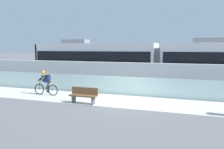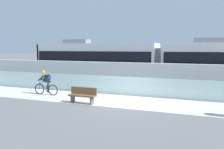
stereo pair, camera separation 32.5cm
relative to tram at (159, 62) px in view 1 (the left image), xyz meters
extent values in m
plane|color=slate|center=(-1.03, -6.85, -1.89)|extent=(200.00, 200.00, 0.00)
cube|color=silver|center=(-1.03, -6.85, -1.89)|extent=(32.00, 3.20, 0.01)
cube|color=silver|center=(-1.03, -5.00, -1.29)|extent=(32.00, 0.05, 1.20)
cube|color=silver|center=(-1.03, -3.20, -0.89)|extent=(32.00, 0.36, 2.01)
cube|color=#595654|center=(-1.03, -0.72, -1.89)|extent=(32.00, 0.08, 0.01)
cube|color=#595654|center=(-1.03, 0.72, -1.89)|extent=(32.00, 0.08, 0.01)
cube|color=silver|center=(-5.74, 0.00, 0.01)|extent=(11.00, 2.50, 3.10)
cube|color=black|center=(-5.74, 0.00, 0.36)|extent=(10.56, 2.54, 1.04)
cube|color=#19599E|center=(-5.74, 0.00, -1.36)|extent=(10.78, 2.53, 0.28)
cube|color=slate|center=(-7.72, 0.00, 1.74)|extent=(2.40, 1.10, 0.36)
cube|color=#232326|center=(-9.26, 0.00, -1.53)|extent=(1.40, 1.88, 0.20)
cylinder|color=black|center=(-9.26, -0.72, -1.59)|extent=(0.60, 0.10, 0.60)
cylinder|color=black|center=(-9.26, 0.72, -1.59)|extent=(0.60, 0.10, 0.60)
cube|color=#232326|center=(-2.22, 0.00, -1.53)|extent=(1.40, 1.88, 0.20)
cylinder|color=black|center=(-2.22, -0.72, -1.59)|extent=(0.60, 0.10, 0.60)
cylinder|color=black|center=(-2.22, 0.72, -1.59)|extent=(0.60, 0.10, 0.60)
cube|color=black|center=(-11.19, 0.00, 0.01)|extent=(0.16, 2.54, 2.94)
cube|color=slate|center=(3.78, 0.00, 1.74)|extent=(2.40, 1.10, 0.36)
cube|color=#232326|center=(2.24, 0.00, -1.53)|extent=(1.40, 1.88, 0.20)
cylinder|color=black|center=(2.24, -0.72, -1.59)|extent=(0.60, 0.10, 0.60)
cylinder|color=black|center=(2.24, 0.72, -1.59)|extent=(0.60, 0.10, 0.60)
cylinder|color=#59595B|center=(0.01, 0.00, 0.01)|extent=(0.60, 2.30, 2.30)
torus|color=black|center=(-6.72, -6.85, -1.53)|extent=(0.72, 0.06, 0.72)
cylinder|color=#99999E|center=(-6.72, -6.85, -1.53)|extent=(0.07, 0.10, 0.07)
torus|color=black|center=(-5.67, -6.85, -1.53)|extent=(0.72, 0.06, 0.72)
cylinder|color=#99999E|center=(-5.67, -6.85, -1.53)|extent=(0.07, 0.10, 0.07)
cylinder|color=#99999E|center=(-6.38, -6.85, -1.32)|extent=(0.60, 0.04, 0.58)
cylinder|color=#99999E|center=(-6.00, -6.85, -1.30)|extent=(0.22, 0.04, 0.59)
cylinder|color=#99999E|center=(-6.29, -6.85, -1.03)|extent=(0.76, 0.04, 0.07)
cylinder|color=#99999E|center=(-5.88, -6.85, -1.56)|extent=(0.43, 0.03, 0.09)
cylinder|color=#99999E|center=(-5.79, -6.85, -1.27)|extent=(0.27, 0.02, 0.53)
cylinder|color=black|center=(-6.69, -6.85, -1.29)|extent=(0.08, 0.03, 0.49)
cube|color=black|center=(-5.91, -6.85, -0.99)|extent=(0.24, 0.10, 0.05)
cylinder|color=black|center=(-6.67, -6.85, -0.94)|extent=(0.03, 0.58, 0.03)
cylinder|color=#262628|center=(-6.09, -6.85, -1.59)|extent=(0.18, 0.02, 0.18)
cube|color=black|center=(-6.13, -6.85, -0.78)|extent=(0.50, 0.28, 0.51)
cube|color=navy|center=(-6.04, -6.85, -0.87)|extent=(0.38, 0.30, 0.38)
sphere|color=beige|center=(-6.37, -6.85, -0.43)|extent=(0.20, 0.20, 0.20)
sphere|color=orange|center=(-6.37, -6.85, -0.40)|extent=(0.23, 0.23, 0.23)
cylinder|color=black|center=(-6.49, -6.85, -0.77)|extent=(0.44, 0.41, 0.41)
cylinder|color=black|center=(-6.49, -6.85, -0.77)|extent=(0.44, 0.41, 0.41)
cylinder|color=black|center=(-6.02, -6.85, -1.35)|extent=(0.29, 0.33, 0.80)
cylinder|color=black|center=(-6.02, -6.85, -1.21)|extent=(0.29, 0.33, 0.54)
cube|color=brown|center=(-2.81, -8.20, -1.44)|extent=(1.60, 0.44, 0.08)
cube|color=brown|center=(-2.81, -8.00, -1.20)|extent=(1.60, 0.06, 0.40)
cube|color=#4C4C51|center=(-3.41, -8.20, -1.69)|extent=(0.08, 0.36, 0.41)
cube|color=#4C4C51|center=(-2.21, -8.20, -1.69)|extent=(0.08, 0.36, 0.41)
camera|label=1|loc=(3.17, -19.98, 1.21)|focal=38.83mm
camera|label=2|loc=(3.48, -19.86, 1.21)|focal=38.83mm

